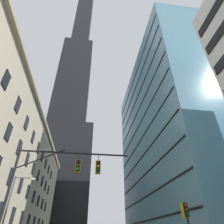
# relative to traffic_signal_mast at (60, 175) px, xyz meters

# --- Properties ---
(dark_skyscraper) EXTENTS (27.80, 27.80, 232.87)m
(dark_skyscraper) POSITION_rel_traffic_signal_mast_xyz_m (-9.95, 77.61, 63.08)
(dark_skyscraper) COLOR black
(dark_skyscraper) RESTS_ON ground
(glass_office_midrise) EXTENTS (19.79, 40.04, 44.10)m
(glass_office_midrise) POSITION_rel_traffic_signal_mast_xyz_m (23.77, 23.72, 16.60)
(glass_office_midrise) COLOR teal
(glass_office_midrise) RESTS_ON ground
(traffic_signal_mast) EXTENTS (9.13, 0.63, 7.45)m
(traffic_signal_mast) POSITION_rel_traffic_signal_mast_xyz_m (0.00, 0.00, 0.00)
(traffic_signal_mast) COLOR black
(traffic_signal_mast) RESTS_ON sidewalk_left
(traffic_light_near_right) EXTENTS (0.40, 0.63, 3.44)m
(traffic_light_near_right) POSITION_rel_traffic_signal_mast_xyz_m (9.41, -0.79, -2.57)
(traffic_light_near_right) COLOR black
(traffic_light_near_right) RESTS_ON sidewalk_right
(street_lamppost) EXTENTS (2.29, 0.32, 7.00)m
(street_lamppost) POSITION_rel_traffic_signal_mast_xyz_m (-5.50, 7.58, -1.09)
(street_lamppost) COLOR #47474C
(street_lamppost) RESTS_ON sidewalk_left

